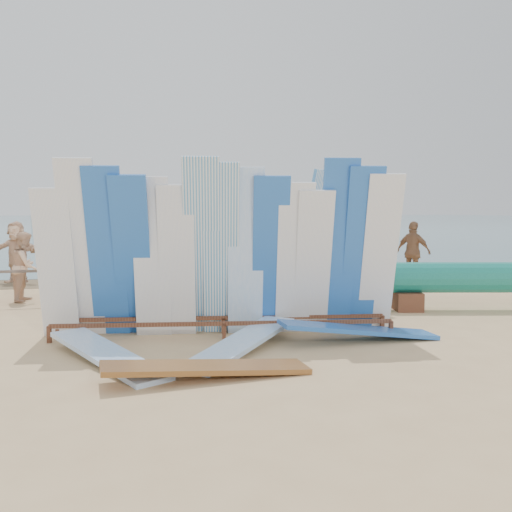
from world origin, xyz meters
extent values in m
plane|color=#D6B07B|center=(0.00, 0.00, 0.00)|extent=(160.00, 160.00, 0.00)
cube|color=slate|center=(0.00, 128.00, 0.00)|extent=(320.00, 240.00, 0.02)
cube|color=brown|center=(0.00, 7.20, 0.00)|extent=(40.00, 2.60, 0.01)
cube|color=#999EA3|center=(-12.00, 180.00, 4.02)|extent=(45.00, 8.00, 8.00)
cube|color=silver|center=(-12.00, 180.00, 11.02)|extent=(18.00, 6.00, 6.00)
cube|color=#67574E|center=(0.00, 3.00, 0.80)|extent=(12.00, 0.06, 0.06)
cube|color=#67574E|center=(-2.00, 3.00, 0.45)|extent=(0.08, 0.08, 0.90)
cube|color=#67574E|center=(0.00, 3.00, 0.45)|extent=(0.08, 0.08, 0.90)
cube|color=#67574E|center=(2.00, 3.00, 0.45)|extent=(0.08, 0.08, 0.90)
cube|color=#67574E|center=(4.00, 3.00, 0.45)|extent=(0.08, 0.08, 0.90)
cube|color=#67574E|center=(6.00, 3.00, 0.45)|extent=(0.08, 0.08, 0.90)
cube|color=brown|center=(0.94, -1.12, 0.28)|extent=(5.68, 0.85, 0.07)
cube|color=brown|center=(1.00, -0.64, 0.28)|extent=(5.68, 0.85, 0.07)
cube|color=white|center=(-1.80, -0.49, 1.27)|extent=(0.69, 0.70, 2.53)
cube|color=white|center=(-1.38, -0.55, 1.50)|extent=(0.72, 0.97, 3.00)
cube|color=blue|center=(-0.97, -0.61, 1.44)|extent=(0.72, 0.97, 2.88)
cube|color=blue|center=(-0.55, -0.67, 1.37)|extent=(0.73, 1.05, 2.74)
cube|color=white|center=(-0.22, -0.71, 1.36)|extent=(0.68, 0.63, 2.72)
cube|color=white|center=(0.19, -0.77, 1.30)|extent=(0.69, 0.72, 2.59)
cube|color=white|center=(0.61, -0.83, 1.52)|extent=(0.74, 1.06, 3.04)
cube|color=white|center=(0.93, -0.87, 1.48)|extent=(0.72, 0.93, 2.95)
cube|color=#99C4F5|center=(1.35, -0.93, 1.44)|extent=(0.69, 0.70, 2.88)
cube|color=blue|center=(1.76, -0.99, 1.37)|extent=(0.70, 0.84, 2.74)
cube|color=white|center=(2.18, -1.04, 1.32)|extent=(0.70, 0.78, 2.64)
cube|color=white|center=(2.50, -1.09, 1.25)|extent=(0.70, 0.82, 2.51)
cube|color=blue|center=(2.92, -1.15, 1.52)|extent=(0.70, 0.81, 3.04)
cube|color=blue|center=(3.33, -1.21, 1.45)|extent=(0.71, 0.88, 2.91)
cube|color=white|center=(3.66, -1.25, 1.39)|extent=(0.71, 0.90, 2.78)
cube|color=brown|center=(3.56, 0.54, 0.27)|extent=(1.84, 1.24, 0.06)
cube|color=brown|center=(3.30, 0.94, 0.27)|extent=(1.84, 1.24, 0.06)
cube|color=white|center=(2.58, 0.19, 1.24)|extent=(0.85, 0.86, 2.48)
cube|color=white|center=(2.93, 0.41, 1.48)|extent=(0.94, 1.00, 2.96)
cube|color=white|center=(3.27, 0.64, 1.42)|extent=(0.95, 1.02, 2.84)
cube|color=white|center=(3.62, 0.87, 1.36)|extent=(0.96, 1.03, 2.72)
cube|color=white|center=(3.89, 1.05, 1.30)|extent=(0.97, 1.05, 2.60)
cube|color=white|center=(4.24, 1.28, 1.27)|extent=(0.86, 0.87, 2.54)
cube|color=brown|center=(5.26, 0.74, 0.20)|extent=(0.68, 0.77, 0.40)
cylinder|color=#177E6E|center=(7.22, 0.33, 0.71)|extent=(4.94, 1.65, 0.67)
cone|color=#177E6E|center=(4.27, 0.94, 0.71)|extent=(1.44, 0.88, 0.62)
cube|color=brown|center=(2.92, 0.27, 0.62)|extent=(0.84, 0.64, 0.05)
cube|color=white|center=(2.92, 0.27, 0.85)|extent=(0.41, 0.08, 0.37)
cube|color=#99C4F5|center=(-0.91, -2.13, 0.00)|extent=(1.82, 2.62, 0.26)
cube|color=brown|center=(0.41, -3.14, 0.00)|extent=(2.74, 0.81, 0.28)
cube|color=#99C4F5|center=(1.08, -1.94, 0.00)|extent=(2.18, 2.41, 0.31)
cube|color=blue|center=(3.11, -1.69, 0.00)|extent=(2.71, 0.65, 0.39)
cube|color=red|center=(0.19, 4.00, 0.33)|extent=(0.68, 0.65, 0.05)
cube|color=red|center=(0.26, 4.24, 0.62)|extent=(0.59, 0.31, 0.57)
cube|color=red|center=(0.20, 4.00, 0.33)|extent=(0.68, 0.65, 0.05)
cube|color=red|center=(0.14, 4.23, 0.62)|extent=(0.59, 0.31, 0.56)
cube|color=red|center=(2.66, 3.67, 0.54)|extent=(0.53, 0.78, 0.54)
cube|color=red|center=(2.70, 3.96, 0.89)|extent=(0.46, 0.21, 0.34)
imported|color=tan|center=(2.73, 5.30, 0.86)|extent=(0.90, 0.86, 1.73)
imported|color=tan|center=(6.01, 5.90, 0.77)|extent=(0.96, 1.03, 1.55)
imported|color=#8C6042|center=(-1.18, 4.50, 0.77)|extent=(0.94, 0.49, 1.53)
imported|color=#8C6042|center=(7.62, 4.87, 0.92)|extent=(1.00, 1.16, 1.85)
imported|color=#8C6042|center=(4.09, 5.88, 0.92)|extent=(0.65, 0.77, 1.84)
imported|color=beige|center=(-4.06, 7.43, 0.93)|extent=(1.81, 1.11, 1.86)
imported|color=beige|center=(-3.10, 3.79, 0.83)|extent=(0.48, 0.85, 1.66)
imported|color=beige|center=(3.56, 5.10, 0.83)|extent=(0.73, 0.89, 1.65)
imported|color=beige|center=(0.74, 6.42, 0.87)|extent=(1.61, 0.53, 1.74)
camera|label=1|loc=(-0.43, -9.97, 2.16)|focal=38.00mm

